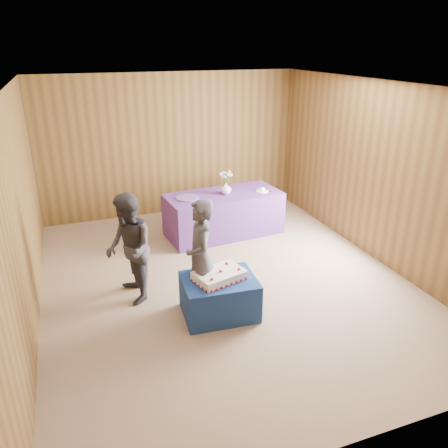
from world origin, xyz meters
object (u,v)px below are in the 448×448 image
vase (226,188)px  guest_left (201,258)px  sheet_cake (219,275)px  serving_table (224,214)px  guest_right (129,249)px  cake_table (219,296)px

vase → guest_left: size_ratio=0.13×
sheet_cake → guest_left: guest_left is taller
guest_left → vase: bearing=160.1°
serving_table → guest_right: bearing=-144.3°
cake_table → guest_right: size_ratio=0.61×
serving_table → guest_left: guest_left is taller
serving_table → guest_left: (-1.09, -2.20, 0.38)m
serving_table → cake_table: bearing=-116.3°
serving_table → vase: size_ratio=9.96×
vase → serving_table: bearing=167.0°
serving_table → sheet_cake: bearing=-116.2°
cake_table → guest_right: 1.31m
cake_table → vase: 2.60m
cake_table → guest_left: guest_left is taller
vase → guest_right: 2.51m
cake_table → vase: (0.95, 2.34, 0.60)m
vase → guest_right: size_ratio=0.14×
cake_table → guest_left: (-0.19, 0.15, 0.50)m
sheet_cake → vase: 2.55m
guest_left → guest_right: guest_left is taller
vase → guest_left: guest_left is taller
serving_table → sheet_cake: (-0.91, -2.35, 0.18)m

